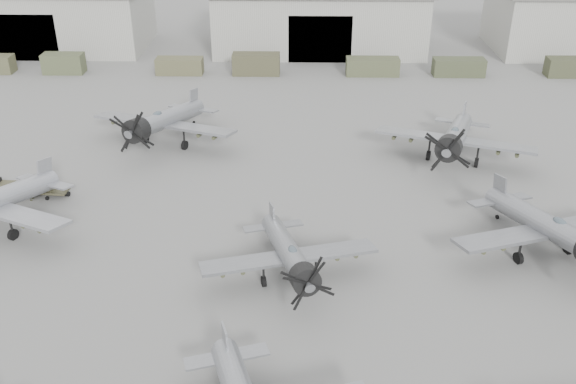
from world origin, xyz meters
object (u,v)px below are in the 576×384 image
(ground_crew, at_px, (30,190))
(aircraft_far_1, at_px, (455,137))
(aircraft_far_0, at_px, (162,121))
(tug_trailer, at_px, (20,188))
(aircraft_mid_2, at_px, (551,229))
(aircraft_mid_1, at_px, (290,256))

(ground_crew, bearing_deg, aircraft_far_1, -79.80)
(aircraft_far_0, bearing_deg, tug_trailer, -116.78)
(aircraft_mid_2, relative_size, tug_trailer, 2.13)
(aircraft_far_0, xyz_separation_m, aircraft_far_1, (26.07, -3.18, 0.00))
(aircraft_far_1, bearing_deg, aircraft_far_0, -167.31)
(aircraft_mid_2, xyz_separation_m, aircraft_far_1, (-3.25, 14.84, 0.12))
(aircraft_mid_1, distance_m, aircraft_far_0, 24.32)
(aircraft_mid_1, xyz_separation_m, aircraft_mid_2, (17.17, 3.05, 0.33))
(aircraft_far_0, distance_m, tug_trailer, 13.77)
(aircraft_far_0, height_order, ground_crew, aircraft_far_0)
(aircraft_mid_1, height_order, ground_crew, aircraft_mid_1)
(aircraft_mid_1, relative_size, aircraft_far_0, 0.83)
(aircraft_far_1, bearing_deg, aircraft_mid_1, -108.25)
(aircraft_far_1, distance_m, ground_crew, 35.41)
(aircraft_mid_1, relative_size, aircraft_mid_2, 0.87)
(tug_trailer, bearing_deg, aircraft_mid_1, -22.47)
(aircraft_far_0, distance_m, aircraft_far_1, 26.26)
(aircraft_mid_1, xyz_separation_m, ground_crew, (-20.69, 10.58, -1.21))
(aircraft_mid_2, distance_m, ground_crew, 38.63)
(aircraft_mid_2, distance_m, tug_trailer, 40.08)
(aircraft_far_1, xyz_separation_m, ground_crew, (-34.61, -7.31, -1.66))
(aircraft_far_1, distance_m, tug_trailer, 36.47)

